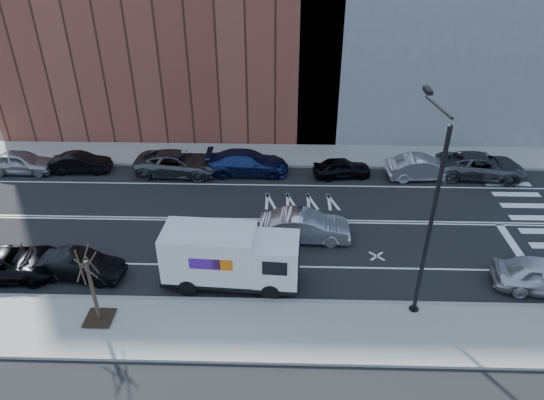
# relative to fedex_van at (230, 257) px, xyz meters

# --- Properties ---
(ground) EXTENTS (120.00, 120.00, 0.00)m
(ground) POSITION_rel_fedex_van_xyz_m (1.48, 5.60, -1.56)
(ground) COLOR black
(ground) RESTS_ON ground
(sidewalk_near) EXTENTS (44.00, 3.60, 0.15)m
(sidewalk_near) POSITION_rel_fedex_van_xyz_m (1.48, -3.20, -1.49)
(sidewalk_near) COLOR gray
(sidewalk_near) RESTS_ON ground
(sidewalk_far) EXTENTS (44.00, 3.60, 0.15)m
(sidewalk_far) POSITION_rel_fedex_van_xyz_m (1.48, 14.40, -1.49)
(sidewalk_far) COLOR gray
(sidewalk_far) RESTS_ON ground
(curb_near) EXTENTS (44.00, 0.25, 0.17)m
(curb_near) POSITION_rel_fedex_van_xyz_m (1.48, -1.40, -1.48)
(curb_near) COLOR gray
(curb_near) RESTS_ON ground
(curb_far) EXTENTS (44.00, 0.25, 0.17)m
(curb_far) POSITION_rel_fedex_van_xyz_m (1.48, 12.60, -1.48)
(curb_far) COLOR gray
(curb_far) RESTS_ON ground
(crosswalk) EXTENTS (3.00, 14.00, 0.01)m
(crosswalk) POSITION_rel_fedex_van_xyz_m (17.48, 5.60, -1.56)
(crosswalk) COLOR white
(crosswalk) RESTS_ON ground
(road_markings) EXTENTS (40.00, 8.60, 0.01)m
(road_markings) POSITION_rel_fedex_van_xyz_m (1.48, 5.60, -1.56)
(road_markings) COLOR white
(road_markings) RESTS_ON ground
(streetlight) EXTENTS (0.44, 4.02, 9.34)m
(streetlight) POSITION_rel_fedex_van_xyz_m (8.48, -1.31, 3.52)
(streetlight) COLOR black
(streetlight) RESTS_ON ground
(street_tree) EXTENTS (1.20, 1.20, 3.75)m
(street_tree) POSITION_rel_fedex_van_xyz_m (-5.52, -2.80, -0.11)
(street_tree) COLOR black
(street_tree) RESTS_ON ground
(fedex_van) EXTENTS (6.63, 2.63, 2.97)m
(fedex_van) POSITION_rel_fedex_van_xyz_m (0.00, 0.00, 0.00)
(fedex_van) COLOR black
(fedex_van) RESTS_ON ground
(far_parked_a) EXTENTS (4.64, 1.99, 1.56)m
(far_parked_a) POSITION_rel_fedex_van_xyz_m (-15.62, 11.32, -0.78)
(far_parked_a) COLOR #9C9BA0
(far_parked_a) RESTS_ON ground
(far_parked_b) EXTENTS (4.12, 1.61, 1.34)m
(far_parked_b) POSITION_rel_fedex_van_xyz_m (-11.58, 11.50, -0.89)
(far_parked_b) COLOR black
(far_parked_b) RESTS_ON ground
(far_parked_c) EXTENTS (5.88, 2.95, 1.60)m
(far_parked_c) POSITION_rel_fedex_van_xyz_m (-4.79, 11.39, -0.76)
(far_parked_c) COLOR #4A4D51
(far_parked_c) RESTS_ON ground
(far_parked_d) EXTENTS (5.60, 2.28, 1.62)m
(far_parked_d) POSITION_rel_fedex_van_xyz_m (0.01, 11.60, -0.75)
(far_parked_d) COLOR navy
(far_parked_d) RESTS_ON ground
(far_parked_e) EXTENTS (4.06, 2.06, 1.33)m
(far_parked_e) POSITION_rel_fedex_van_xyz_m (6.46, 11.26, -0.90)
(far_parked_e) COLOR black
(far_parked_e) RESTS_ON ground
(far_parked_f) EXTENTS (4.96, 2.09, 1.59)m
(far_parked_f) POSITION_rel_fedex_van_xyz_m (11.87, 11.19, -0.76)
(far_parked_f) COLOR #A7A7AC
(far_parked_f) RESTS_ON ground
(far_parked_g) EXTENTS (6.10, 3.28, 1.63)m
(far_parked_g) POSITION_rel_fedex_van_xyz_m (15.88, 11.53, -0.75)
(far_parked_g) COLOR #43444A
(far_parked_g) RESTS_ON ground
(driving_sedan) EXTENTS (4.96, 1.81, 1.62)m
(driving_sedan) POSITION_rel_fedex_van_xyz_m (3.69, 3.80, -0.75)
(driving_sedan) COLOR #B0B0B5
(driving_sedan) RESTS_ON ground
(near_parked_rear_a) EXTENTS (4.32, 1.95, 1.38)m
(near_parked_rear_a) POSITION_rel_fedex_van_xyz_m (-7.37, 0.21, -0.87)
(near_parked_rear_a) COLOR black
(near_parked_rear_a) RESTS_ON ground
(near_parked_rear_b) EXTENTS (5.45, 2.86, 1.46)m
(near_parked_rear_b) POSITION_rel_fedex_van_xyz_m (-11.03, 0.27, -0.83)
(near_parked_rear_b) COLOR black
(near_parked_rear_b) RESTS_ON ground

